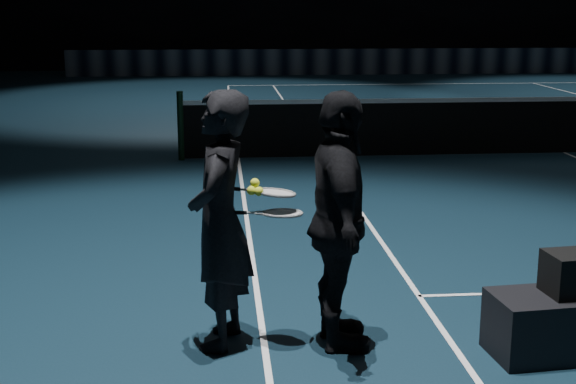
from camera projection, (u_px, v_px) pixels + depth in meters
name	position (u px, v px, depth m)	size (l,w,h in m)	color
floor	(566.00, 153.00, 13.42)	(36.00, 36.00, 0.00)	black
court_lines	(566.00, 153.00, 13.42)	(10.98, 23.78, 0.01)	white
net_post_left	(181.00, 126.00, 12.75)	(0.10, 0.10, 1.10)	black
net_mesh	(568.00, 127.00, 13.32)	(12.80, 0.02, 0.86)	black
net_tape	(570.00, 99.00, 13.21)	(12.80, 0.03, 0.07)	white
sponsor_backdrop	(382.00, 62.00, 28.35)	(22.00, 0.15, 0.90)	black
player_a	(220.00, 221.00, 5.71)	(0.68, 0.45, 1.87)	black
player_b	(339.00, 222.00, 5.68)	(1.10, 0.46, 1.87)	black
racket_lower	(283.00, 213.00, 5.68)	(0.68, 0.22, 0.03)	black
racket_upper	(276.00, 193.00, 5.69)	(0.68, 0.22, 0.03)	black
tennis_balls	(255.00, 188.00, 5.65)	(0.12, 0.10, 0.12)	#C6D22C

